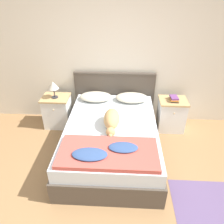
% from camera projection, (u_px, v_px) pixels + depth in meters
% --- Properties ---
extents(ground_plane, '(16.00, 16.00, 0.00)m').
position_uv_depth(ground_plane, '(95.00, 208.00, 2.70)').
color(ground_plane, '#997047').
extents(wall_back, '(9.00, 0.06, 2.55)m').
position_uv_depth(wall_back, '(107.00, 55.00, 3.85)').
color(wall_back, beige).
rests_on(wall_back, ground_plane).
extents(bed, '(1.42, 2.01, 0.55)m').
position_uv_depth(bed, '(111.00, 139.00, 3.43)').
color(bed, '#4C4238').
rests_on(bed, ground_plane).
extents(headboard, '(1.50, 0.06, 0.99)m').
position_uv_depth(headboard, '(114.00, 95.00, 4.18)').
color(headboard, '#4C4238').
rests_on(headboard, ground_plane).
extents(nightstand_left, '(0.49, 0.42, 0.60)m').
position_uv_depth(nightstand_left, '(57.00, 111.00, 4.09)').
color(nightstand_left, white).
rests_on(nightstand_left, ground_plane).
extents(nightstand_right, '(0.49, 0.42, 0.60)m').
position_uv_depth(nightstand_right, '(171.00, 114.00, 3.99)').
color(nightstand_right, white).
rests_on(nightstand_right, ground_plane).
extents(pillow_left, '(0.58, 0.36, 0.13)m').
position_uv_depth(pillow_left, '(96.00, 97.00, 3.93)').
color(pillow_left, beige).
rests_on(pillow_left, bed).
extents(pillow_right, '(0.58, 0.36, 0.13)m').
position_uv_depth(pillow_right, '(132.00, 98.00, 3.90)').
color(pillow_right, beige).
rests_on(pillow_right, bed).
extents(quilt, '(1.24, 0.61, 0.10)m').
position_uv_depth(quilt, '(107.00, 152.00, 2.71)').
color(quilt, '#BC4C42').
rests_on(quilt, bed).
extents(dog, '(0.23, 0.64, 0.24)m').
position_uv_depth(dog, '(112.00, 120.00, 3.20)').
color(dog, tan).
rests_on(dog, bed).
extents(book_stack, '(0.15, 0.23, 0.08)m').
position_uv_depth(book_stack, '(174.00, 99.00, 3.81)').
color(book_stack, '#232328').
rests_on(book_stack, nightstand_right).
extents(table_lamp, '(0.19, 0.19, 0.31)m').
position_uv_depth(table_lamp, '(53.00, 86.00, 3.80)').
color(table_lamp, '#2D2D33').
rests_on(table_lamp, nightstand_left).
extents(rug, '(1.18, 0.72, 0.00)m').
position_uv_depth(rug, '(220.00, 204.00, 2.75)').
color(rug, '#604C75').
rests_on(rug, ground_plane).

